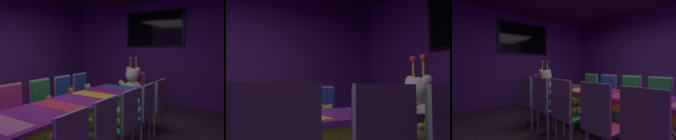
# 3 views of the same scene
# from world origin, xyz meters

# --- Properties ---
(ground_plane) EXTENTS (7.90, 7.90, 0.00)m
(ground_plane) POSITION_xyz_m (0.00, 0.00, 0.00)
(ground_plane) COLOR #3F2D38
(wall_back) EXTENTS (5.20, 0.12, 2.80)m
(wall_back) POSITION_xyz_m (0.00, 3.20, 1.40)
(wall_back) COLOR #59267F
(wall_back) RESTS_ON ground_plane
(wall_right) EXTENTS (0.12, 6.40, 2.80)m
(wall_right) POSITION_xyz_m (2.60, 0.00, 1.40)
(wall_right) COLOR #59267F
(wall_right) RESTS_ON ground_plane
(banquet_table) EXTENTS (0.90, 2.91, 0.75)m
(banquet_table) POSITION_xyz_m (0.00, 0.00, 0.66)
(banquet_table) COLOR purple
(banquet_table) RESTS_ON ground_plane
(chair_left_0) EXTENTS (0.42, 0.41, 0.98)m
(chair_left_0) POSITION_xyz_m (-0.84, -1.11, 0.60)
(chair_left_0) COLOR #CC338C
(chair_left_0) RESTS_ON ground_plane
(teddy_left_0) EXTENTS (0.25, 0.32, 0.30)m
(teddy_left_0) POSITION_xyz_m (-0.70, -1.11, 0.59)
(teddy_left_0) COLOR olive
(teddy_left_0) RESTS_ON chair_left_0
(chair_left_1) EXTENTS (0.42, 0.41, 0.98)m
(chair_left_1) POSITION_xyz_m (-0.82, -0.58, 0.60)
(chair_left_1) COLOR #CC338C
(chair_left_1) RESTS_ON ground_plane
(chair_left_2) EXTENTS (0.42, 0.41, 0.98)m
(chair_left_2) POSITION_xyz_m (-0.84, 0.01, 0.60)
(chair_left_2) COLOR #268C4C
(chair_left_2) RESTS_ON ground_plane
(teddy_left_2) EXTENTS (0.21, 0.28, 0.26)m
(teddy_left_2) POSITION_xyz_m (-0.70, 0.01, 0.57)
(teddy_left_2) COLOR olive
(teddy_left_2) RESTS_ON chair_left_2
(chair_left_3) EXTENTS (0.42, 0.41, 0.98)m
(chair_left_3) POSITION_xyz_m (-0.83, 0.56, 0.60)
(chair_left_3) COLOR #2D47B2
(chair_left_3) RESTS_ON ground_plane
(teddy_left_3) EXTENTS (0.26, 0.33, 0.31)m
(teddy_left_3) POSITION_xyz_m (-0.69, 0.56, 0.59)
(teddy_left_3) COLOR brown
(teddy_left_3) RESTS_ON chair_left_3
(chair_left_4) EXTENTS (0.42, 0.41, 0.98)m
(chair_left_4) POSITION_xyz_m (-0.84, 1.08, 0.60)
(chair_left_4) COLOR #2D47B2
(chair_left_4) RESTS_ON ground_plane
(teddy_left_4) EXTENTS (0.25, 0.33, 0.31)m
(teddy_left_4) POSITION_xyz_m (-0.69, 1.08, 0.59)
(teddy_left_4) COLOR tan
(teddy_left_4) RESTS_ON chair_left_4
(chair_right_1) EXTENTS (0.42, 0.41, 0.98)m
(chair_right_1) POSITION_xyz_m (0.82, -0.55, 0.60)
(chair_right_1) COLOR #268C4C
(chair_right_1) RESTS_ON ground_plane
(teddy_right_1) EXTENTS (0.22, 0.29, 0.27)m
(teddy_right_1) POSITION_xyz_m (0.67, -0.55, 0.58)
(teddy_right_1) COLOR olive
(teddy_right_1) RESTS_ON chair_right_1
(chair_right_2) EXTENTS (0.42, 0.41, 0.98)m
(chair_right_2) POSITION_xyz_m (0.83, 0.00, 0.60)
(chair_right_2) COLOR #268C4C
(chair_right_2) RESTS_ON ground_plane
(teddy_right_2) EXTENTS (0.21, 0.27, 0.26)m
(teddy_right_2) POSITION_xyz_m (0.69, 0.00, 0.57)
(teddy_right_2) COLOR tan
(teddy_right_2) RESTS_ON chair_right_2
(chair_right_3) EXTENTS (0.42, 0.41, 0.98)m
(chair_right_3) POSITION_xyz_m (0.85, 0.58, 0.60)
(chair_right_3) COLOR #2D47B2
(chair_right_3) RESTS_ON ground_plane
(teddy_right_3) EXTENTS (0.22, 0.29, 0.27)m
(teddy_right_3) POSITION_xyz_m (0.70, 0.58, 0.58)
(teddy_right_3) COLOR beige
(teddy_right_3) RESTS_ON chair_right_3
(chair_right_4) EXTENTS (0.42, 0.41, 0.98)m
(chair_right_4) POSITION_xyz_m (0.85, 1.11, 0.60)
(chair_right_4) COLOR #268C4C
(chair_right_4) RESTS_ON ground_plane
(teddy_right_4) EXTENTS (0.22, 0.28, 0.26)m
(teddy_right_4) POSITION_xyz_m (0.71, 1.11, 0.57)
(teddy_right_4) COLOR #9E7247
(teddy_right_4) RESTS_ON chair_right_4
(throne_chair) EXTENTS (0.41, 0.42, 0.98)m
(throne_chair) POSITION_xyz_m (0.00, 2.00, 0.60)
(throne_chair) COLOR #CC338C
(throne_chair) RESTS_ON ground_plane
(king_teddy_bear) EXTENTS (0.68, 0.53, 0.88)m
(king_teddy_bear) POSITION_xyz_m (0.00, 1.83, 0.74)
(king_teddy_bear) COLOR silver
(king_teddy_bear) RESTS_ON throne_chair
(wall_tv) EXTENTS (1.64, 0.06, 0.95)m
(wall_tv) POSITION_xyz_m (0.00, 3.11, 2.05)
(wall_tv) COLOR black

